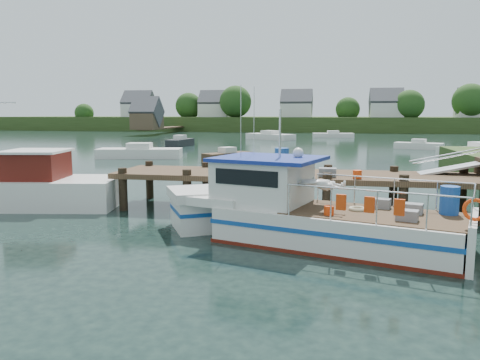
% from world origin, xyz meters
% --- Properties ---
extents(ground_plane, '(160.00, 160.00, 0.00)m').
position_xyz_m(ground_plane, '(0.00, 0.00, 0.00)').
color(ground_plane, black).
extents(far_shore, '(140.00, 42.55, 9.22)m').
position_xyz_m(far_shore, '(0.01, 82.37, 2.10)').
color(far_shore, '#31461D').
rests_on(far_shore, ground).
extents(dock, '(16.60, 3.00, 4.78)m').
position_xyz_m(dock, '(6.51, 0.01, 2.24)').
color(dock, '#483422').
rests_on(dock, ground).
extents(lobster_boat, '(9.11, 4.75, 4.42)m').
position_xyz_m(lobster_boat, '(1.27, -4.29, 0.80)').
color(lobster_boat, silver).
rests_on(lobster_boat, ground).
extents(work_boat, '(8.85, 3.93, 4.62)m').
position_xyz_m(work_boat, '(-10.00, -1.48, 0.73)').
color(work_boat, silver).
rests_on(work_boat, ground).
extents(moored_rowboat, '(3.44, 3.84, 1.12)m').
position_xyz_m(moored_rowboat, '(-5.52, 16.60, 0.42)').
color(moored_rowboat, '#483422').
rests_on(moored_rowboat, ground).
extents(moored_far, '(6.26, 2.78, 1.03)m').
position_xyz_m(moored_far, '(2.23, 55.31, 0.38)').
color(moored_far, silver).
rests_on(moored_far, ground).
extents(moored_a, '(7.03, 3.55, 1.24)m').
position_xyz_m(moored_a, '(-13.25, 18.36, 0.46)').
color(moored_a, silver).
rests_on(moored_a, ground).
extents(moored_b, '(4.93, 3.10, 1.03)m').
position_xyz_m(moored_b, '(10.82, 32.97, 0.38)').
color(moored_b, silver).
rests_on(moored_b, ground).
extents(moored_d, '(7.44, 6.45, 1.26)m').
position_xyz_m(moored_d, '(-6.40, 47.68, 0.47)').
color(moored_d, silver).
rests_on(moored_d, ground).
extents(moored_e, '(2.03, 4.64, 1.24)m').
position_xyz_m(moored_e, '(-14.45, 32.33, 0.46)').
color(moored_e, black).
rests_on(moored_e, ground).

